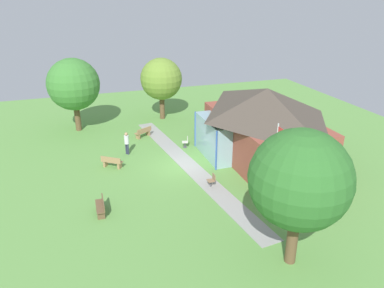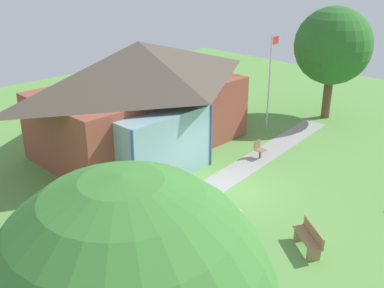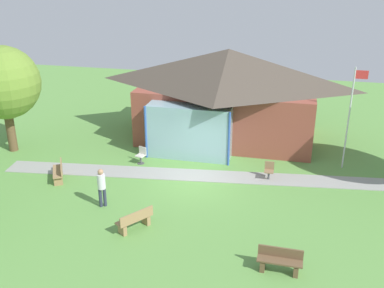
# 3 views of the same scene
# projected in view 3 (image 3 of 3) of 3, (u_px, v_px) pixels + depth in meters

# --- Properties ---
(ground_plane) EXTENTS (44.00, 44.00, 0.00)m
(ground_plane) POSITION_uv_depth(u_px,v_px,m) (197.00, 181.00, 21.12)
(ground_plane) COLOR #609947
(pavilion) EXTENTS (10.75, 7.31, 5.22)m
(pavilion) POSITION_uv_depth(u_px,v_px,m) (226.00, 93.00, 25.43)
(pavilion) COLOR brown
(pavilion) RESTS_ON ground_plane
(footpath) EXTENTS (19.37, 3.59, 0.03)m
(footpath) POSITION_uv_depth(u_px,v_px,m) (200.00, 175.00, 21.68)
(footpath) COLOR #999993
(footpath) RESTS_ON ground_plane
(flagpole) EXTENTS (0.64, 0.08, 5.16)m
(flagpole) POSITION_uv_depth(u_px,v_px,m) (350.00, 114.00, 21.47)
(flagpole) COLOR silver
(flagpole) RESTS_ON ground_plane
(bench_mid_left) EXTENTS (1.12, 1.52, 0.84)m
(bench_mid_left) POSITION_uv_depth(u_px,v_px,m) (59.00, 172.00, 21.14)
(bench_mid_left) COLOR #9E7A51
(bench_mid_left) RESTS_ON ground_plane
(bench_front_center) EXTENTS (1.23, 1.47, 0.84)m
(bench_front_center) POSITION_uv_depth(u_px,v_px,m) (135.00, 220.00, 17.17)
(bench_front_center) COLOR #9E7A51
(bench_front_center) RESTS_ON ground_plane
(bench_front_right) EXTENTS (1.51, 0.47, 0.84)m
(bench_front_right) POSITION_uv_depth(u_px,v_px,m) (280.00, 261.00, 14.82)
(bench_front_right) COLOR brown
(bench_front_right) RESTS_ON ground_plane
(patio_chair_west) EXTENTS (0.55, 0.55, 0.86)m
(patio_chair_west) POSITION_uv_depth(u_px,v_px,m) (141.00, 156.00, 22.92)
(patio_chair_west) COLOR beige
(patio_chair_west) RESTS_ON ground_plane
(patio_chair_lawn_spare) EXTENTS (0.44, 0.44, 0.86)m
(patio_chair_lawn_spare) POSITION_uv_depth(u_px,v_px,m) (269.00, 171.00, 21.20)
(patio_chair_lawn_spare) COLOR #8C6B4C
(patio_chair_lawn_spare) RESTS_ON ground_plane
(visitor_strolling_lawn) EXTENTS (0.34, 0.34, 1.74)m
(visitor_strolling_lawn) POSITION_uv_depth(u_px,v_px,m) (102.00, 185.00, 18.59)
(visitor_strolling_lawn) COLOR #2D3347
(visitor_strolling_lawn) RESTS_ON ground_plane
(tree_west_hedge) EXTENTS (3.85, 3.85, 5.76)m
(tree_west_hedge) POSITION_uv_depth(u_px,v_px,m) (3.00, 83.00, 23.23)
(tree_west_hedge) COLOR brown
(tree_west_hedge) RESTS_ON ground_plane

